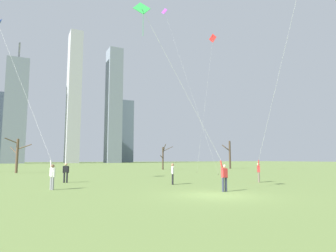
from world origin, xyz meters
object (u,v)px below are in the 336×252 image
distant_kite_drifting_left_red (212,46)px  kite_flyer_far_back_blue (38,136)px  bare_tree_far_right_edge (229,154)px  distant_kite_low_near_trees_purple (168,21)px  bare_tree_left_of_center (17,154)px  kite_flyer_midfield_right_yellow (264,146)px  bystander_watching_nearby (66,172)px  kite_flyer_midfield_left_green (215,157)px  bystander_strolling_midfield (173,173)px  bare_tree_center (163,157)px

distant_kite_drifting_left_red → kite_flyer_far_back_blue: bearing=-150.2°
bare_tree_far_right_edge → kite_flyer_far_back_blue: bearing=-144.2°
distant_kite_low_near_trees_purple → bare_tree_left_of_center: size_ratio=4.87×
distant_kite_drifting_left_red → distant_kite_low_near_trees_purple: 7.67m
kite_flyer_far_back_blue → kite_flyer_midfield_right_yellow: bearing=-12.5°
distant_kite_drifting_left_red → bare_tree_far_right_edge: bearing=45.0°
kite_flyer_midfield_right_yellow → bystander_watching_nearby: kite_flyer_midfield_right_yellow is taller
kite_flyer_midfield_left_green → distant_kite_low_near_trees_purple: bearing=71.2°
kite_flyer_midfield_left_green → bystander_strolling_midfield: size_ratio=6.59×
kite_flyer_midfield_left_green → distant_kite_drifting_left_red: size_ratio=0.51×
bare_tree_center → bare_tree_left_of_center: size_ratio=0.96×
bare_tree_left_of_center → bare_tree_far_right_edge: size_ratio=0.87×
distant_kite_drifting_left_red → bystander_strolling_midfield: bearing=-133.6°
kite_flyer_midfield_left_green → bare_tree_far_right_edge: size_ratio=1.88×
kite_flyer_midfield_left_green → bystander_watching_nearby: bearing=122.3°
distant_kite_drifting_left_red → bare_tree_far_right_edge: 24.34m
kite_flyer_midfield_left_green → kite_flyer_midfield_right_yellow: (7.30, 3.43, 0.92)m
bare_tree_center → bare_tree_far_right_edge: size_ratio=0.83×
kite_flyer_midfield_left_green → bare_tree_far_right_edge: 43.55m
bystander_strolling_midfield → bare_tree_center: 32.21m
bystander_watching_nearby → bare_tree_left_of_center: bare_tree_left_of_center is taller
bystander_watching_nearby → bare_tree_left_of_center: (-4.21, 20.97, 1.75)m
bystander_watching_nearby → distant_kite_low_near_trees_purple: size_ratio=0.07×
distant_kite_drifting_left_red → bare_tree_far_right_edge: size_ratio=3.69×
bystander_watching_nearby → distant_kite_low_near_trees_purple: bearing=35.5°
distant_kite_low_near_trees_purple → kite_flyer_midfield_right_yellow: bearing=-90.2°
distant_kite_drifting_left_red → bare_tree_center: size_ratio=4.42×
bare_tree_far_right_edge → bare_tree_center: bearing=174.3°
bystander_strolling_midfield → bare_tree_far_right_edge: 39.20m
distant_kite_drifting_left_red → distant_kite_low_near_trees_purple: bearing=174.4°
kite_flyer_far_back_blue → bystander_strolling_midfield: 10.01m
distant_kite_low_near_trees_purple → bare_tree_far_right_edge: size_ratio=4.24×
kite_flyer_midfield_right_yellow → distant_kite_low_near_trees_purple: distant_kite_low_near_trees_purple is taller
kite_flyer_midfield_right_yellow → bare_tree_center: 32.33m
bystander_strolling_midfield → bare_tree_far_right_edge: (27.33, 28.02, 2.10)m
bare_tree_center → kite_flyer_midfield_left_green: bearing=-110.3°
distant_kite_low_near_trees_purple → kite_flyer_midfield_left_green: bearing=-108.8°
kite_flyer_midfield_right_yellow → bare_tree_left_of_center: (-18.63, 28.79, -0.35)m
bystander_watching_nearby → bare_tree_left_of_center: size_ratio=0.33×
kite_flyer_midfield_left_green → kite_flyer_far_back_blue: 11.96m
kite_flyer_midfield_right_yellow → bare_tree_left_of_center: 34.29m
bystander_watching_nearby → kite_flyer_midfield_left_green: bearing=-57.7°
distant_kite_drifting_left_red → bare_tree_center: distant_kite_drifting_left_red is taller
bare_tree_center → bare_tree_far_right_edge: 14.46m
distant_kite_low_near_trees_purple → bare_tree_left_of_center: bearing=150.3°
kite_flyer_midfield_left_green → bystander_strolling_midfield: kite_flyer_midfield_left_green is taller
kite_flyer_far_back_blue → bystander_watching_nearby: 5.39m
kite_flyer_far_back_blue → bystander_strolling_midfield: bearing=-8.1°
bare_tree_far_right_edge → bystander_strolling_midfield: bearing=-134.3°
distant_kite_low_near_trees_purple → bare_tree_far_right_edge: 30.11m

